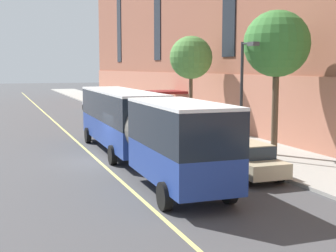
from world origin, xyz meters
name	(u,v)px	position (x,y,z in m)	size (l,w,h in m)	color
ground_plane	(102,161)	(0.00, 0.00, 0.00)	(260.00, 260.00, 0.00)	#424244
sidewalk	(230,142)	(9.09, 3.00, 0.07)	(5.13, 160.00, 0.15)	#9E9B93
city_bus	(137,123)	(1.54, -1.19, 2.08)	(3.02, 18.66, 3.59)	navy
parked_car_champagne_0	(186,137)	(5.40, 1.65, 0.78)	(2.01, 4.27, 1.56)	#BCAD89
parked_car_silver_1	(105,108)	(5.25, 22.89, 0.79)	(2.10, 4.79, 1.56)	#B7B7BC
parked_car_champagne_3	(246,159)	(5.32, -5.60, 0.78)	(2.07, 4.71, 1.56)	#BCAD89
parked_car_silver_4	(146,123)	(5.36, 9.38, 0.78)	(2.03, 4.58, 1.56)	#B7B7BC
parked_car_green_5	(124,114)	(5.43, 16.03, 0.78)	(2.00, 4.75, 1.56)	#23603D
parked_car_silver_6	(94,104)	(5.33, 28.94, 0.78)	(2.08, 4.62, 1.56)	#B7B7BC
street_tree_mid_block	(277,45)	(9.05, -2.15, 6.10)	(3.55, 3.55, 7.77)	brown
street_tree_far_uptown	(191,58)	(9.05, 9.47, 5.62)	(3.28, 3.28, 7.14)	brown
street_lamp	(244,86)	(7.13, -2.14, 3.93)	(0.36, 1.48, 6.06)	#2D2D30
fire_hydrant	(209,140)	(7.03, 1.79, 0.49)	(0.42, 0.24, 0.72)	red
lane_centerline	(89,152)	(-0.16, 3.00, 0.00)	(0.16, 140.00, 0.01)	#E0D66B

